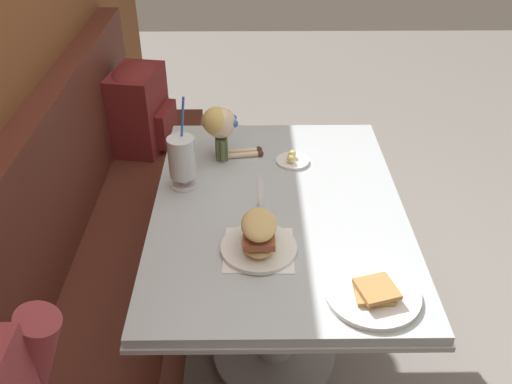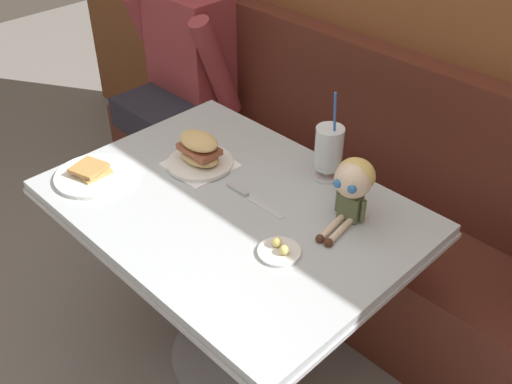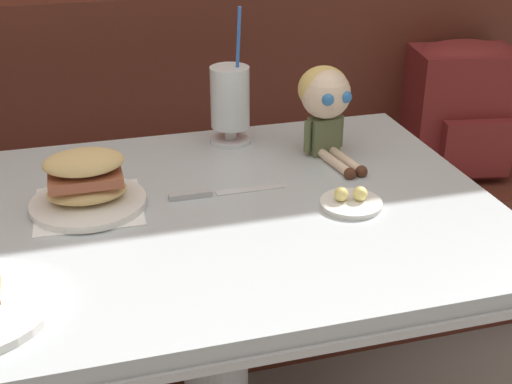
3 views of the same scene
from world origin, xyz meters
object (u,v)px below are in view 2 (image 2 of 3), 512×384
object	(u,v)px
sandwich_plate	(200,153)
seated_doll	(353,183)
butter_saucer	(279,251)
toast_plate	(93,174)
diner_patron	(184,57)
milkshake_glass	(329,150)
butter_knife	(245,194)

from	to	relation	value
sandwich_plate	seated_doll	world-z (taller)	seated_doll
butter_saucer	seated_doll	xyz separation A→B (m)	(0.04, 0.26, 0.12)
toast_plate	diner_patron	xyz separation A→B (m)	(-0.53, 0.81, -0.01)
toast_plate	diner_patron	distance (m)	0.97
diner_patron	toast_plate	bearing A→B (deg)	-56.56
toast_plate	butter_saucer	xyz separation A→B (m)	(0.67, 0.16, -0.00)
milkshake_glass	butter_saucer	size ratio (longest dim) A/B	2.63
seated_doll	toast_plate	bearing A→B (deg)	-149.37
toast_plate	butter_knife	size ratio (longest dim) A/B	1.06
butter_knife	seated_doll	xyz separation A→B (m)	(0.30, 0.14, 0.12)
milkshake_glass	butter_saucer	bearing A→B (deg)	-68.69
milkshake_glass	butter_knife	distance (m)	0.30
milkshake_glass	seated_doll	size ratio (longest dim) A/B	1.40
sandwich_plate	butter_knife	world-z (taller)	sandwich_plate
toast_plate	seated_doll	size ratio (longest dim) A/B	1.11
butter_saucer	butter_knife	world-z (taller)	butter_saucer
seated_doll	diner_patron	size ratio (longest dim) A/B	0.28
toast_plate	milkshake_glass	world-z (taller)	milkshake_glass
diner_patron	butter_knife	bearing A→B (deg)	-29.02
sandwich_plate	toast_plate	bearing A→B (deg)	-122.49
toast_plate	sandwich_plate	xyz separation A→B (m)	(0.19, 0.29, 0.03)
diner_patron	milkshake_glass	bearing A→B (deg)	-14.15
butter_knife	butter_saucer	bearing A→B (deg)	-24.32
sandwich_plate	diner_patron	size ratio (longest dim) A/B	0.27
butter_knife	toast_plate	bearing A→B (deg)	-145.90
toast_plate	butter_knife	world-z (taller)	toast_plate
toast_plate	seated_doll	xyz separation A→B (m)	(0.71, 0.42, 0.12)
seated_doll	sandwich_plate	bearing A→B (deg)	-166.29
butter_saucer	toast_plate	bearing A→B (deg)	-166.22
toast_plate	sandwich_plate	world-z (taller)	sandwich_plate
butter_saucer	diner_patron	world-z (taller)	diner_patron
seated_doll	butter_knife	bearing A→B (deg)	-154.68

